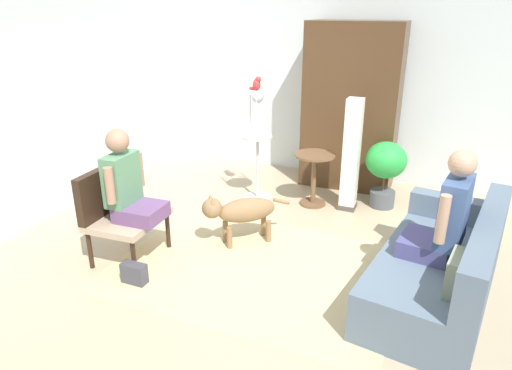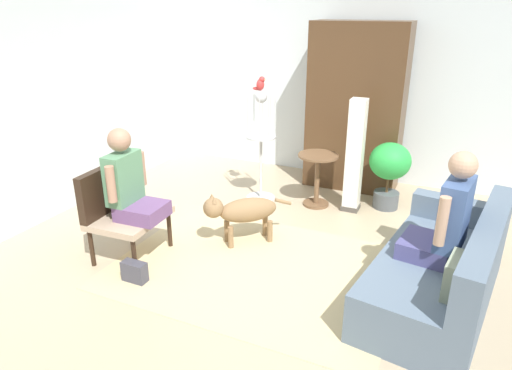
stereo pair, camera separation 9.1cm
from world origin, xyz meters
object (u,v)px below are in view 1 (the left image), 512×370
object	(u,v)px
column_lamp	(351,156)
armchair	(116,207)
parrot	(257,84)
armoire_cabinet	(351,107)
potted_plant	(385,166)
handbag	(134,273)
bird_cage_stand	(257,150)
round_end_table	(314,174)
person_on_armchair	(128,184)
person_on_couch	(446,217)
dog	(241,211)
couch	(443,269)

from	to	relation	value
column_lamp	armchair	bearing A→B (deg)	-132.39
parrot	armoire_cabinet	xyz separation A→B (m)	(0.92, 0.97, -0.39)
potted_plant	handbag	xyz separation A→B (m)	(-1.75, -2.56, -0.42)
bird_cage_stand	armoire_cabinet	world-z (taller)	armoire_cabinet
round_end_table	bird_cage_stand	distance (m)	0.75
potted_plant	bird_cage_stand	bearing A→B (deg)	-165.00
person_on_armchair	potted_plant	xyz separation A→B (m)	(2.01, 2.20, -0.25)
round_end_table	armoire_cabinet	xyz separation A→B (m)	(0.22, 0.86, 0.66)
person_on_couch	person_on_armchair	size ratio (longest dim) A/B	1.07
round_end_table	handbag	distance (m)	2.49
person_on_couch	dog	xyz separation A→B (m)	(-1.89, 0.27, -0.41)
potted_plant	handbag	distance (m)	3.13
potted_plant	armchair	bearing A→B (deg)	-134.52
person_on_armchair	dog	size ratio (longest dim) A/B	1.16
potted_plant	handbag	world-z (taller)	potted_plant
couch	bird_cage_stand	distance (m)	2.63
bird_cage_stand	armoire_cabinet	bearing A→B (deg)	46.88
person_on_couch	armchair	bearing A→B (deg)	-171.56
person_on_armchair	potted_plant	bearing A→B (deg)	47.54
armchair	person_on_couch	world-z (taller)	person_on_couch
armoire_cabinet	person_on_armchair	bearing A→B (deg)	-117.42
dog	parrot	size ratio (longest dim) A/B	4.27
round_end_table	potted_plant	size ratio (longest dim) A/B	0.80
parrot	couch	bearing A→B (deg)	-31.43
armchair	armoire_cabinet	world-z (taller)	armoire_cabinet
couch	bird_cage_stand	world-z (taller)	bird_cage_stand
parrot	armchair	bearing A→B (deg)	-110.50
column_lamp	bird_cage_stand	bearing A→B (deg)	-171.68
parrot	potted_plant	distance (m)	1.81
couch	dog	world-z (taller)	couch
column_lamp	armoire_cabinet	world-z (taller)	armoire_cabinet
armchair	armoire_cabinet	bearing A→B (deg)	60.14
column_lamp	armoire_cabinet	distance (m)	0.93
column_lamp	person_on_couch	bearing A→B (deg)	-55.52
couch	armchair	bearing A→B (deg)	-171.24
dog	person_on_armchair	bearing A→B (deg)	-140.20
column_lamp	dog	bearing A→B (deg)	-122.70
round_end_table	dog	bearing A→B (deg)	-108.00
couch	parrot	world-z (taller)	parrot
armchair	bird_cage_stand	size ratio (longest dim) A/B	0.65
bird_cage_stand	handbag	world-z (taller)	bird_cage_stand
person_on_armchair	column_lamp	distance (m)	2.57
person_on_armchair	column_lamp	xyz separation A→B (m)	(1.64, 1.97, -0.11)
person_on_armchair	dog	xyz separation A→B (m)	(0.82, 0.68, -0.41)
bird_cage_stand	handbag	distance (m)	2.25
person_on_armchair	handbag	xyz separation A→B (m)	(0.26, -0.36, -0.67)
person_on_armchair	round_end_table	bearing A→B (deg)	57.52
person_on_armchair	dog	bearing A→B (deg)	39.80
armchair	person_on_armchair	world-z (taller)	person_on_armchair
person_on_armchair	armoire_cabinet	xyz separation A→B (m)	(1.44, 2.78, 0.30)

